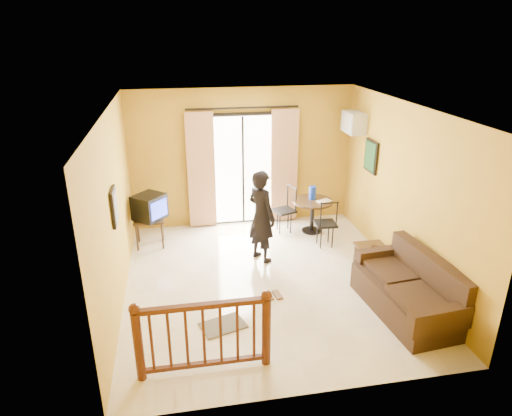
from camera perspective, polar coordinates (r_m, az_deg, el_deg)
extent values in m
plane|color=beige|center=(7.56, 1.35, -9.13)|extent=(5.00, 5.00, 0.00)
plane|color=white|center=(6.57, 1.57, 12.31)|extent=(5.00, 5.00, 0.00)
plane|color=#B78C23|center=(9.28, -1.71, 6.28)|extent=(4.50, 0.00, 4.50)
plane|color=#B78C23|center=(4.77, 7.65, -9.83)|extent=(4.50, 0.00, 4.50)
plane|color=#B78C23|center=(6.87, -17.25, -0.41)|extent=(0.00, 5.00, 5.00)
plane|color=#B78C23|center=(7.70, 18.09, 1.87)|extent=(0.00, 5.00, 5.00)
cube|color=black|center=(9.34, -1.67, 4.78)|extent=(1.34, 0.03, 2.34)
cube|color=white|center=(9.30, -1.64, 4.72)|extent=(1.20, 0.04, 2.20)
cube|color=black|center=(9.28, -1.62, 4.68)|extent=(0.04, 0.02, 2.20)
cube|color=beige|center=(9.16, -6.88, 4.61)|extent=(0.55, 0.08, 2.35)
cube|color=beige|center=(9.40, 3.55, 5.19)|extent=(0.55, 0.08, 2.35)
cylinder|color=black|center=(8.96, -1.68, 12.41)|extent=(2.20, 0.04, 0.04)
cube|color=black|center=(8.72, -13.25, -1.41)|extent=(0.55, 0.46, 0.04)
cylinder|color=black|center=(8.67, -14.65, -3.60)|extent=(0.04, 0.04, 0.53)
cylinder|color=black|center=(8.64, -11.62, -3.41)|extent=(0.04, 0.04, 0.53)
cylinder|color=black|center=(9.01, -14.52, -2.61)|extent=(0.04, 0.04, 0.53)
cylinder|color=black|center=(8.98, -11.60, -2.42)|extent=(0.04, 0.04, 0.53)
cube|color=black|center=(8.62, -13.19, 0.14)|extent=(0.69, 0.69, 0.46)
cube|color=blue|center=(8.47, -12.02, -0.16)|extent=(0.28, 0.32, 0.33)
cube|color=black|center=(6.63, -17.31, 0.16)|extent=(0.04, 0.42, 0.52)
cube|color=#5A554D|center=(6.63, -17.09, 0.17)|extent=(0.01, 0.34, 0.44)
cylinder|color=black|center=(9.10, 7.12, 0.83)|extent=(0.80, 0.80, 0.04)
cylinder|color=black|center=(9.22, 7.03, -1.06)|extent=(0.08, 0.08, 0.65)
cylinder|color=black|center=(9.35, 6.94, -2.81)|extent=(0.39, 0.39, 0.03)
cylinder|color=#1232AD|center=(9.11, 7.08, 1.89)|extent=(0.14, 0.14, 0.27)
cube|color=#F1E2CD|center=(9.06, 8.50, 0.86)|extent=(0.33, 0.28, 0.02)
cube|color=silver|center=(9.14, 12.13, 10.41)|extent=(0.30, 0.60, 0.40)
cube|color=gray|center=(9.09, 11.24, 10.41)|extent=(0.02, 0.56, 0.36)
cube|color=black|center=(8.72, 14.19, 6.30)|extent=(0.04, 0.50, 0.60)
cube|color=black|center=(8.71, 14.04, 6.30)|extent=(0.01, 0.42, 0.52)
cube|color=black|center=(7.85, 14.91, -5.49)|extent=(0.50, 0.90, 0.04)
cube|color=black|center=(7.97, 14.73, -7.16)|extent=(0.46, 0.86, 0.03)
cube|color=black|center=(7.54, 14.63, -8.30)|extent=(0.05, 0.05, 0.38)
cube|color=black|center=(7.71, 17.37, -7.91)|extent=(0.05, 0.05, 0.38)
cube|color=black|center=(8.18, 12.34, -5.57)|extent=(0.05, 0.05, 0.38)
cube|color=black|center=(8.34, 14.91, -5.28)|extent=(0.05, 0.05, 0.38)
imported|color=brown|center=(7.86, 14.82, -5.02)|extent=(0.21, 0.21, 0.06)
cube|color=#332013|center=(7.06, 18.17, -10.75)|extent=(1.03, 1.80, 0.43)
cube|color=#332013|center=(7.02, 20.89, -7.73)|extent=(0.36, 1.74, 0.59)
cube|color=#332013|center=(6.34, 21.99, -12.80)|extent=(0.88, 0.26, 0.32)
cube|color=#332013|center=(7.58, 15.47, -5.97)|extent=(0.88, 0.26, 0.32)
cube|color=#332013|center=(6.63, 19.52, -10.67)|extent=(0.66, 0.76, 0.11)
cube|color=#332013|center=(7.19, 16.64, -7.60)|extent=(0.66, 0.76, 0.11)
imported|color=black|center=(7.88, 0.68, -1.04)|extent=(0.65, 0.72, 1.65)
cylinder|color=#471E0F|center=(5.64, -14.47, -16.42)|extent=(0.11, 0.11, 0.92)
cylinder|color=#471E0F|center=(5.69, 1.30, -15.22)|extent=(0.11, 0.11, 0.92)
sphere|color=#471E0F|center=(5.34, -14.99, -12.11)|extent=(0.13, 0.13, 0.13)
sphere|color=#471E0F|center=(5.40, 1.34, -10.90)|extent=(0.13, 0.13, 0.13)
cube|color=#471E0F|center=(5.34, -6.74, -12.06)|extent=(1.55, 0.08, 0.06)
cube|color=#471E0F|center=(5.84, -6.37, -18.76)|extent=(1.55, 0.06, 0.05)
cube|color=#534D42|center=(6.57, -4.14, -14.41)|extent=(0.69, 0.57, 0.02)
cube|color=brown|center=(7.16, 1.58, -10.90)|extent=(0.13, 0.26, 0.03)
cube|color=brown|center=(7.19, 2.69, -10.78)|extent=(0.13, 0.26, 0.03)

